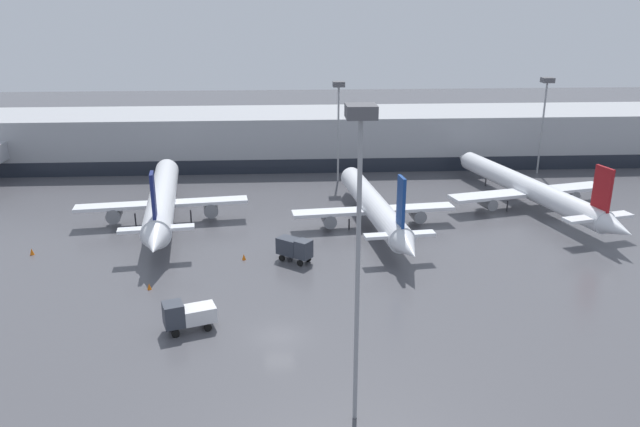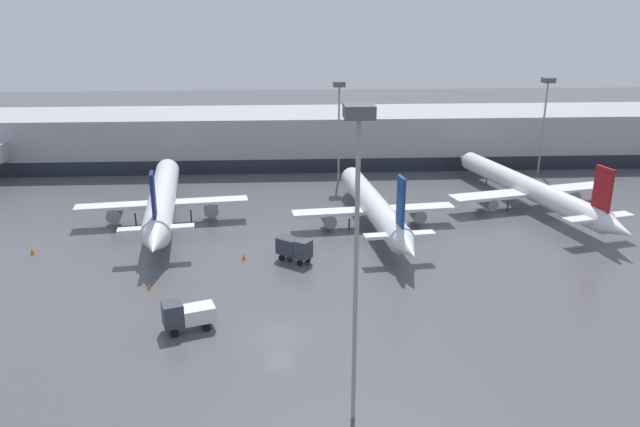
% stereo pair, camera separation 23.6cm
% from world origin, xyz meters
% --- Properties ---
extents(ground_plane, '(320.00, 320.00, 0.00)m').
position_xyz_m(ground_plane, '(0.00, 0.00, 0.00)').
color(ground_plane, '#4C4C51').
extents(terminal_building, '(160.00, 29.27, 9.00)m').
position_xyz_m(terminal_building, '(-0.19, 61.93, 4.49)').
color(terminal_building, '#9EA0A5').
rests_on(terminal_building, ground_plane).
extents(parked_jet_0, '(21.91, 37.16, 9.99)m').
position_xyz_m(parked_jet_0, '(-15.07, 30.04, 3.22)').
color(parked_jet_0, silver).
rests_on(parked_jet_0, ground_plane).
extents(parked_jet_3, '(20.97, 34.27, 9.69)m').
position_xyz_m(parked_jet_3, '(11.98, 27.04, 2.76)').
color(parked_jet_3, silver).
rests_on(parked_jet_3, ground_plane).
extents(parked_jet_4, '(23.58, 38.67, 9.20)m').
position_xyz_m(parked_jet_4, '(34.69, 33.72, 2.71)').
color(parked_jet_4, silver).
rests_on(parked_jet_4, ground_plane).
extents(service_truck_0, '(4.16, 3.76, 2.71)m').
position_xyz_m(service_truck_0, '(1.68, 16.35, 1.61)').
color(service_truck_0, '#2D333D').
rests_on(service_truck_0, ground_plane).
extents(service_truck_1, '(4.83, 3.24, 2.79)m').
position_xyz_m(service_truck_1, '(-7.95, 1.56, 1.51)').
color(service_truck_1, silver).
rests_on(service_truck_1, ground_plane).
extents(traffic_cone_1, '(0.44, 0.44, 0.67)m').
position_xyz_m(traffic_cone_1, '(-3.98, 17.11, 0.34)').
color(traffic_cone_1, orange).
rests_on(traffic_cone_1, ground_plane).
extents(traffic_cone_2, '(0.43, 0.43, 0.64)m').
position_xyz_m(traffic_cone_2, '(-13.00, 10.00, 0.32)').
color(traffic_cone_2, orange).
rests_on(traffic_cone_2, ground_plane).
extents(traffic_cone_3, '(0.49, 0.49, 0.77)m').
position_xyz_m(traffic_cone_3, '(-28.15, 19.97, 0.39)').
color(traffic_cone_3, orange).
rests_on(traffic_cone_3, ground_plane).
extents(apron_light_mast_0, '(1.80, 1.80, 21.61)m').
position_xyz_m(apron_light_mast_0, '(5.26, -11.42, 16.68)').
color(apron_light_mast_0, gray).
rests_on(apron_light_mast_0, ground_plane).
extents(apron_light_mast_2, '(1.80, 1.80, 15.81)m').
position_xyz_m(apron_light_mast_2, '(9.27, 48.68, 12.70)').
color(apron_light_mast_2, gray).
rests_on(apron_light_mast_2, ground_plane).
extents(apron_light_mast_5, '(1.80, 1.80, 15.83)m').
position_xyz_m(apron_light_mast_5, '(43.21, 51.72, 12.72)').
color(apron_light_mast_5, gray).
rests_on(apron_light_mast_5, ground_plane).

